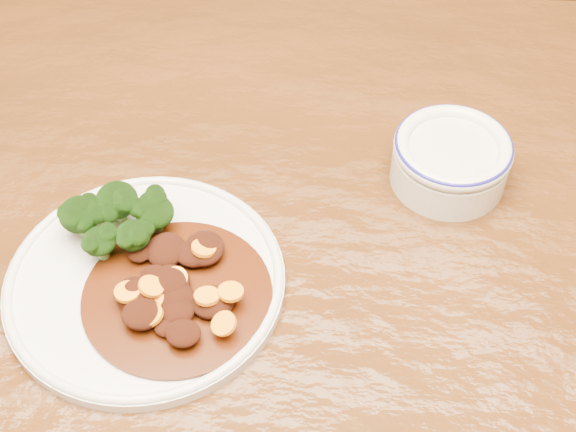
{
  "coord_description": "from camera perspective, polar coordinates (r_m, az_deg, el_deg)",
  "views": [
    {
      "loc": [
        0.02,
        -0.37,
        1.29
      ],
      "look_at": [
        0.01,
        0.08,
        0.77
      ],
      "focal_mm": 50.0,
      "sensor_mm": 36.0,
      "label": 1
    }
  ],
  "objects": [
    {
      "name": "mince_stew",
      "position": [
        0.65,
        -7.98,
        -5.15
      ],
      "size": [
        0.15,
        0.15,
        0.03
      ],
      "color": "#421C07",
      "rests_on": "dinner_plate"
    },
    {
      "name": "dining_table",
      "position": [
        0.73,
        -0.58,
        -9.7
      ],
      "size": [
        1.55,
        0.99,
        0.75
      ],
      "rotation": [
        0.0,
        0.0,
        -0.06
      ],
      "color": "#4E260D",
      "rests_on": "ground"
    },
    {
      "name": "dinner_plate",
      "position": [
        0.67,
        -10.12,
        -4.55
      ],
      "size": [
        0.23,
        0.23,
        0.01
      ],
      "rotation": [
        0.0,
        0.0,
        -0.05
      ],
      "color": "silver",
      "rests_on": "dining_table"
    },
    {
      "name": "dip_bowl",
      "position": [
        0.74,
        11.5,
        4.02
      ],
      "size": [
        0.11,
        0.11,
        0.05
      ],
      "rotation": [
        0.0,
        0.0,
        0.28
      ],
      "color": "silver",
      "rests_on": "dining_table"
    },
    {
      "name": "broccoli_florets",
      "position": [
        0.69,
        -12.15,
        -0.05
      ],
      "size": [
        0.1,
        0.07,
        0.04
      ],
      "color": "#6D954D",
      "rests_on": "dinner_plate"
    }
  ]
}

